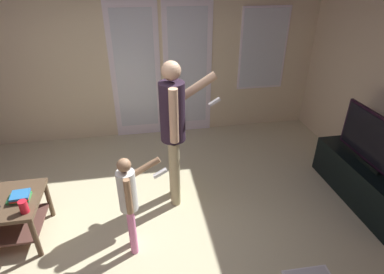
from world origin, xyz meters
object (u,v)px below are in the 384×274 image
Objects in this scene: loose_keyboard at (307,274)px; cup_near_edge at (24,207)px; person_child at (129,197)px; tv_stand at (363,182)px; flat_screen_tv at (376,142)px; book_stack at (20,197)px; person_adult at (174,124)px.

cup_near_edge is at bearing 163.50° from loose_keyboard.
tv_stand is at bearing 6.06° from person_child.
person_child is at bearing -173.85° from flat_screen_tv.
loose_keyboard is at bearing -21.41° from person_child.
flat_screen_tv reaches higher than book_stack.
flat_screen_tv is at bearing 114.45° from tv_stand.
book_stack is at bearing 179.30° from flat_screen_tv.
flat_screen_tv is 1.03× the size of person_child.
person_adult is 1.59× the size of person_child.
person_child is at bearing 158.59° from loose_keyboard.
book_stack is (-1.06, 0.34, -0.11)m from person_child.
loose_keyboard is at bearing -142.35° from tv_stand.
person_adult is (-2.19, 0.39, 0.78)m from tv_stand.
cup_near_edge reaches higher than loose_keyboard.
person_adult is at bearing 53.15° from person_child.
tv_stand is 0.85× the size of person_adult.
flat_screen_tv is 2.23m from person_adult.
person_child reaches higher than loose_keyboard.
flat_screen_tv is at bearing -10.06° from person_adult.
flat_screen_tv is 2.71m from person_child.
person_adult reaches higher than person_child.
person_adult is 1.63m from cup_near_edge.
tv_stand is 0.55m from flat_screen_tv.
flat_screen_tv is 3.66m from cup_near_edge.
person_adult reaches higher than cup_near_edge.
person_child is at bearing -8.09° from cup_near_edge.
cup_near_edge is (-3.66, -0.15, 0.33)m from tv_stand.
tv_stand is at bearing -0.76° from book_stack.
person_child is 2.40× the size of loose_keyboard.
flat_screen_tv is 0.65× the size of person_adult.
book_stack is (-1.56, -0.34, -0.48)m from person_adult.
loose_keyboard is 2.67m from cup_near_edge.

